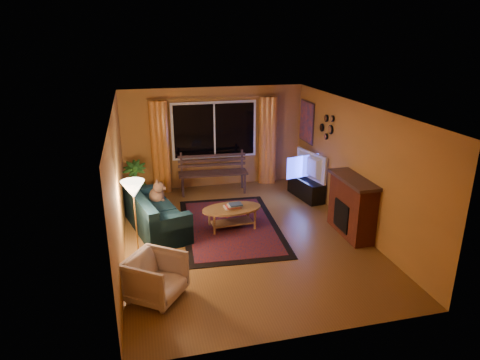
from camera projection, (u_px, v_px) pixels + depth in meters
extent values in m
cube|color=brown|center=(244.00, 236.00, 8.32)|extent=(4.50, 6.00, 0.02)
cube|color=white|center=(244.00, 107.00, 7.49)|extent=(4.50, 6.00, 0.02)
cube|color=#BC7E38|center=(214.00, 138.00, 10.67)|extent=(4.50, 0.02, 2.50)
cube|color=#BC7E38|center=(118.00, 185.00, 7.40)|extent=(0.02, 6.00, 2.50)
cube|color=#BC7E38|center=(355.00, 166.00, 8.42)|extent=(0.02, 6.00, 2.50)
cube|color=black|center=(214.00, 130.00, 10.54)|extent=(2.00, 0.02, 1.30)
cylinder|color=#BF8C3F|center=(214.00, 98.00, 10.23)|extent=(3.20, 0.03, 0.03)
cylinder|color=orange|center=(160.00, 147.00, 10.29)|extent=(0.36, 0.36, 2.24)
cylinder|color=orange|center=(267.00, 141.00, 10.89)|extent=(0.36, 0.36, 2.24)
cube|color=#372524|center=(213.00, 183.00, 10.47)|extent=(1.69, 0.60, 0.50)
imported|color=#235B1E|center=(135.00, 182.00, 9.80)|extent=(0.61, 0.61, 0.98)
cube|color=black|center=(156.00, 212.00, 8.47)|extent=(1.27, 2.06, 0.77)
imported|color=beige|center=(156.00, 276.00, 6.27)|extent=(0.99, 1.00, 0.76)
cylinder|color=#BF8C3F|center=(136.00, 220.00, 7.33)|extent=(0.26, 0.26, 1.41)
cube|color=maroon|center=(230.00, 226.00, 8.70)|extent=(2.11, 3.14, 0.02)
cylinder|color=#9C6D3B|center=(232.00, 218.00, 8.59)|extent=(1.27, 1.27, 0.44)
cube|color=black|center=(306.00, 188.00, 10.16)|extent=(0.55, 1.16, 0.46)
imported|color=black|center=(307.00, 166.00, 9.98)|extent=(0.39, 1.12, 0.64)
cube|color=maroon|center=(352.00, 208.00, 8.23)|extent=(0.40, 1.20, 1.10)
cube|color=#E24E2A|center=(307.00, 122.00, 10.52)|extent=(0.04, 0.76, 0.96)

